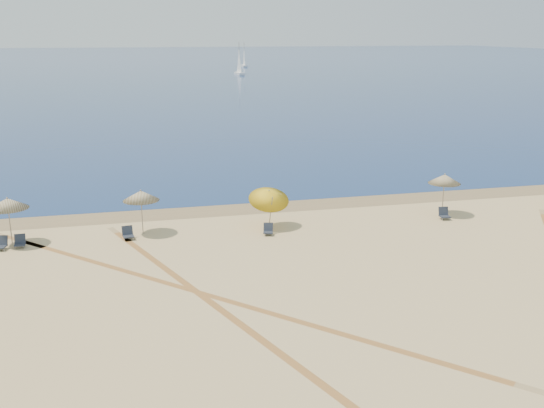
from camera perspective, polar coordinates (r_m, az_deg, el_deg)
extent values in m
plane|color=#0C2151|center=(238.62, -11.72, 12.72)|extent=(500.00, 500.00, 0.00)
plane|color=olive|center=(39.59, -1.34, -0.29)|extent=(500.00, 500.00, 0.00)
cylinder|color=gray|center=(35.27, -22.93, -1.56)|extent=(0.05, 0.05, 2.37)
cone|color=beige|center=(35.00, -23.11, 0.05)|extent=(2.11, 2.11, 0.55)
sphere|color=gray|center=(34.93, -23.16, 0.53)|extent=(0.08, 0.08, 0.08)
cylinder|color=gray|center=(34.97, -11.85, -0.83)|extent=(0.05, 0.05, 2.31)
cone|color=beige|center=(34.70, -11.94, 0.76)|extent=(2.00, 2.00, 0.55)
sphere|color=gray|center=(34.63, -11.97, 1.24)|extent=(0.08, 0.08, 0.08)
cylinder|color=gray|center=(34.88, -0.12, -0.77)|extent=(0.05, 0.94, 2.04)
cone|color=yellow|center=(35.01, -0.27, 0.77)|extent=(2.29, 2.32, 1.43)
sphere|color=gray|center=(34.93, -0.27, 1.24)|extent=(0.08, 0.08, 0.08)
cylinder|color=gray|center=(39.13, 15.45, 0.75)|extent=(0.05, 0.05, 2.38)
cone|color=beige|center=(38.89, 15.56, 2.23)|extent=(1.96, 1.96, 0.55)
sphere|color=gray|center=(38.82, 15.59, 2.66)|extent=(0.08, 0.08, 0.08)
cube|color=#1C212C|center=(34.78, -23.68, -3.60)|extent=(0.70, 0.70, 0.05)
cube|color=#1C212C|center=(34.95, -23.54, -3.07)|extent=(0.61, 0.35, 0.51)
cylinder|color=#A5A5AD|center=(34.52, -23.38, -3.88)|extent=(0.03, 0.03, 0.19)
cube|color=#1C212C|center=(34.76, -22.14, -3.46)|extent=(0.57, 0.57, 0.05)
cube|color=#1C212C|center=(34.94, -22.14, -2.95)|extent=(0.56, 0.22, 0.49)
cylinder|color=#A5A5AD|center=(34.63, -22.53, -3.73)|extent=(0.02, 0.02, 0.18)
cylinder|color=#A5A5AD|center=(34.57, -21.81, -3.68)|extent=(0.02, 0.02, 0.18)
cube|color=#1C212C|center=(34.33, -13.04, -2.90)|extent=(0.65, 0.65, 0.05)
cube|color=#1C212C|center=(34.52, -13.14, -2.37)|extent=(0.60, 0.30, 0.51)
cylinder|color=#A5A5AD|center=(34.13, -13.40, -3.20)|extent=(0.02, 0.02, 0.19)
cylinder|color=#A5A5AD|center=(34.20, -12.65, -3.11)|extent=(0.02, 0.02, 0.19)
cube|color=#1C212C|center=(34.16, -0.36, -2.60)|extent=(0.64, 0.64, 0.05)
cube|color=#1C212C|center=(34.34, -0.34, -2.11)|extent=(0.55, 0.32, 0.47)
cylinder|color=#A5A5AD|center=(34.02, -0.64, -2.83)|extent=(0.02, 0.02, 0.17)
cylinder|color=#A5A5AD|center=(34.01, 0.07, -2.84)|extent=(0.02, 0.02, 0.17)
cube|color=#1C212C|center=(38.37, 15.58, -1.10)|extent=(0.65, 0.65, 0.05)
cube|color=#1C212C|center=(38.56, 15.45, -0.62)|extent=(0.60, 0.29, 0.52)
cylinder|color=#A5A5AD|center=(38.14, 15.39, -1.34)|extent=(0.03, 0.03, 0.19)
cylinder|color=#A5A5AD|center=(38.31, 16.04, -1.32)|extent=(0.03, 0.03, 0.19)
cube|color=white|center=(161.76, -3.02, 11.87)|extent=(1.79, 5.48, 0.59)
cylinder|color=gray|center=(161.56, -3.03, 13.22)|extent=(0.12, 0.12, 7.84)
cube|color=white|center=(197.78, -2.56, 12.56)|extent=(1.46, 5.06, 0.55)
cylinder|color=gray|center=(197.62, -2.58, 13.58)|extent=(0.11, 0.11, 7.30)
plane|color=tan|center=(23.85, -2.22, -11.47)|extent=(35.98, 35.98, 0.00)
plane|color=tan|center=(24.70, -3.57, -10.49)|extent=(35.98, 35.98, 0.00)
plane|color=tan|center=(27.05, -6.48, -8.14)|extent=(39.58, 39.58, 0.00)
plane|color=tan|center=(27.72, -8.25, -7.60)|extent=(39.58, 39.58, 0.00)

